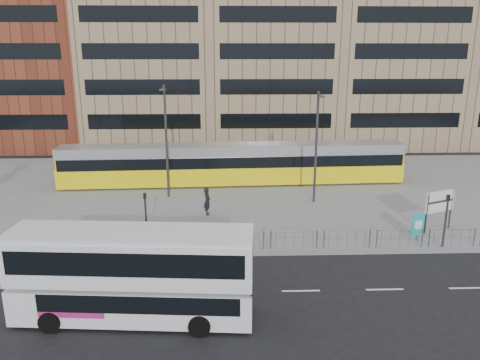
{
  "coord_description": "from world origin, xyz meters",
  "views": [
    {
      "loc": [
        -1.55,
        -23.7,
        10.98
      ],
      "look_at": [
        -0.54,
        6.0,
        2.67
      ],
      "focal_mm": 35.0,
      "sensor_mm": 36.0,
      "label": 1
    }
  ],
  "objects_px": {
    "double_decker_bus": "(132,272)",
    "lamp_post_east": "(316,143)",
    "tram": "(233,164)",
    "pedestrian": "(207,201)",
    "traffic_light_west": "(146,212)",
    "ad_panel": "(418,225)",
    "lamp_post_west": "(166,138)",
    "traffic_light_east": "(446,214)",
    "station_sign": "(440,203)"
  },
  "relations": [
    {
      "from": "station_sign",
      "to": "pedestrian",
      "type": "xyz_separation_m",
      "value": [
        -14.3,
        3.41,
        -0.83
      ]
    },
    {
      "from": "traffic_light_east",
      "to": "lamp_post_east",
      "type": "xyz_separation_m",
      "value": [
        -5.81,
        8.32,
        2.42
      ]
    },
    {
      "from": "ad_panel",
      "to": "traffic_light_east",
      "type": "distance_m",
      "value": 1.76
    },
    {
      "from": "ad_panel",
      "to": "lamp_post_east",
      "type": "relative_size",
      "value": 0.21
    },
    {
      "from": "station_sign",
      "to": "lamp_post_west",
      "type": "bearing_deg",
      "value": 134.38
    },
    {
      "from": "ad_panel",
      "to": "pedestrian",
      "type": "relative_size",
      "value": 0.88
    },
    {
      "from": "lamp_post_west",
      "to": "traffic_light_west",
      "type": "bearing_deg",
      "value": -91.26
    },
    {
      "from": "lamp_post_west",
      "to": "lamp_post_east",
      "type": "height_order",
      "value": "lamp_post_west"
    },
    {
      "from": "double_decker_bus",
      "to": "traffic_light_east",
      "type": "bearing_deg",
      "value": 26.59
    },
    {
      "from": "pedestrian",
      "to": "traffic_light_east",
      "type": "distance_m",
      "value": 14.8
    },
    {
      "from": "lamp_post_east",
      "to": "lamp_post_west",
      "type": "bearing_deg",
      "value": 171.57
    },
    {
      "from": "ad_panel",
      "to": "lamp_post_west",
      "type": "distance_m",
      "value": 18.31
    },
    {
      "from": "double_decker_bus",
      "to": "lamp_post_east",
      "type": "xyz_separation_m",
      "value": [
        10.39,
        14.9,
        2.41
      ]
    },
    {
      "from": "tram",
      "to": "ad_panel",
      "type": "xyz_separation_m",
      "value": [
        10.52,
        -12.56,
        -0.69
      ]
    },
    {
      "from": "double_decker_bus",
      "to": "ad_panel",
      "type": "bearing_deg",
      "value": 30.93
    },
    {
      "from": "traffic_light_east",
      "to": "lamp_post_east",
      "type": "height_order",
      "value": "lamp_post_east"
    },
    {
      "from": "double_decker_bus",
      "to": "pedestrian",
      "type": "bearing_deg",
      "value": 82.48
    },
    {
      "from": "double_decker_bus",
      "to": "station_sign",
      "type": "relative_size",
      "value": 3.92
    },
    {
      "from": "traffic_light_east",
      "to": "lamp_post_west",
      "type": "xyz_separation_m",
      "value": [
        -16.65,
        9.93,
        2.6
      ]
    },
    {
      "from": "traffic_light_west",
      "to": "double_decker_bus",
      "type": "bearing_deg",
      "value": -75.6
    },
    {
      "from": "lamp_post_west",
      "to": "lamp_post_east",
      "type": "distance_m",
      "value": 10.96
    },
    {
      "from": "double_decker_bus",
      "to": "tram",
      "type": "relative_size",
      "value": 0.36
    },
    {
      "from": "traffic_light_west",
      "to": "ad_panel",
      "type": "bearing_deg",
      "value": 9.52
    },
    {
      "from": "pedestrian",
      "to": "double_decker_bus",
      "type": "bearing_deg",
      "value": 164.28
    },
    {
      "from": "tram",
      "to": "pedestrian",
      "type": "relative_size",
      "value": 14.93
    },
    {
      "from": "tram",
      "to": "traffic_light_east",
      "type": "bearing_deg",
      "value": -51.63
    },
    {
      "from": "ad_panel",
      "to": "traffic_light_west",
      "type": "bearing_deg",
      "value": 155.97
    },
    {
      "from": "pedestrian",
      "to": "traffic_light_west",
      "type": "relative_size",
      "value": 0.61
    },
    {
      "from": "station_sign",
      "to": "pedestrian",
      "type": "relative_size",
      "value": 1.35
    },
    {
      "from": "double_decker_bus",
      "to": "tram",
      "type": "distance_m",
      "value": 20.57
    },
    {
      "from": "tram",
      "to": "lamp_post_east",
      "type": "relative_size",
      "value": 3.51
    },
    {
      "from": "station_sign",
      "to": "ad_panel",
      "type": "distance_m",
      "value": 2.56
    },
    {
      "from": "station_sign",
      "to": "traffic_light_east",
      "type": "distance_m",
      "value": 2.58
    },
    {
      "from": "lamp_post_east",
      "to": "ad_panel",
      "type": "bearing_deg",
      "value": -57.72
    },
    {
      "from": "double_decker_bus",
      "to": "pedestrian",
      "type": "height_order",
      "value": "double_decker_bus"
    },
    {
      "from": "lamp_post_west",
      "to": "lamp_post_east",
      "type": "relative_size",
      "value": 1.04
    },
    {
      "from": "tram",
      "to": "lamp_post_east",
      "type": "distance_m",
      "value": 8.26
    },
    {
      "from": "station_sign",
      "to": "pedestrian",
      "type": "height_order",
      "value": "station_sign"
    },
    {
      "from": "traffic_light_east",
      "to": "traffic_light_west",
      "type": "bearing_deg",
      "value": 162.68
    },
    {
      "from": "lamp_post_west",
      "to": "double_decker_bus",
      "type": "bearing_deg",
      "value": -88.44
    },
    {
      "from": "tram",
      "to": "station_sign",
      "type": "bearing_deg",
      "value": -44.09
    },
    {
      "from": "tram",
      "to": "lamp_post_west",
      "type": "relative_size",
      "value": 3.36
    },
    {
      "from": "station_sign",
      "to": "pedestrian",
      "type": "distance_m",
      "value": 14.73
    },
    {
      "from": "double_decker_bus",
      "to": "pedestrian",
      "type": "xyz_separation_m",
      "value": [
        2.65,
        12.45,
        -1.04
      ]
    },
    {
      "from": "lamp_post_west",
      "to": "ad_panel",
      "type": "bearing_deg",
      "value": -30.14
    },
    {
      "from": "ad_panel",
      "to": "lamp_post_west",
      "type": "bearing_deg",
      "value": 125.74
    },
    {
      "from": "pedestrian",
      "to": "lamp_post_west",
      "type": "relative_size",
      "value": 0.23
    },
    {
      "from": "tram",
      "to": "station_sign",
      "type": "relative_size",
      "value": 11.04
    },
    {
      "from": "pedestrian",
      "to": "lamp_post_east",
      "type": "relative_size",
      "value": 0.24
    },
    {
      "from": "station_sign",
      "to": "lamp_post_east",
      "type": "height_order",
      "value": "lamp_post_east"
    }
  ]
}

